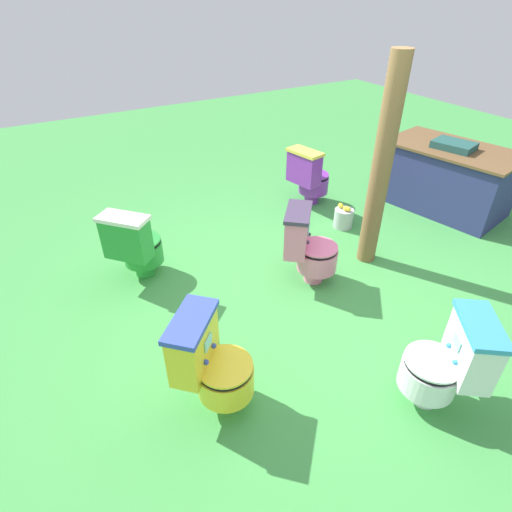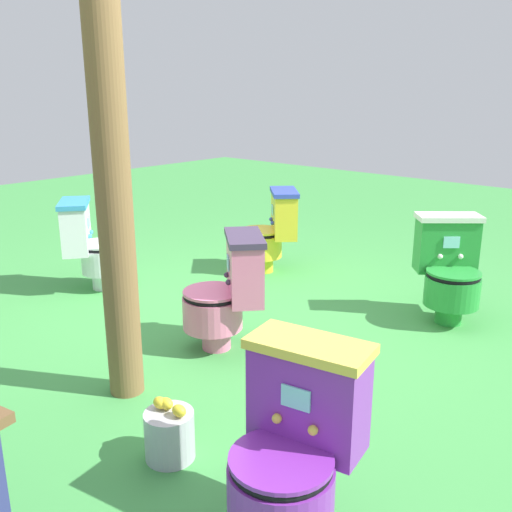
{
  "view_description": "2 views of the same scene",
  "coord_description": "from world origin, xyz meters",
  "px_view_note": "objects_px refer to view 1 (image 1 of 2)",
  "views": [
    {
      "loc": [
        2.35,
        -1.85,
        2.42
      ],
      "look_at": [
        -0.09,
        -0.4,
        0.5
      ],
      "focal_mm": 29.09,
      "sensor_mm": 36.0,
      "label": 1
    },
    {
      "loc": [
        -2.48,
        2.53,
        1.58
      ],
      "look_at": [
        -0.02,
        -0.23,
        0.48
      ],
      "focal_mm": 40.3,
      "sensor_mm": 36.0,
      "label": 2
    }
  ],
  "objects_px": {
    "toilet_purple": "(309,177)",
    "toilet_white": "(448,363)",
    "toilet_green": "(136,245)",
    "vendor_table": "(446,177)",
    "toilet_yellow": "(211,363)",
    "wooden_post": "(381,168)",
    "toilet_pink": "(308,246)",
    "lemon_bucket": "(344,218)"
  },
  "relations": [
    {
      "from": "vendor_table",
      "to": "wooden_post",
      "type": "distance_m",
      "value": 1.76
    },
    {
      "from": "lemon_bucket",
      "to": "toilet_pink",
      "type": "bearing_deg",
      "value": -58.46
    },
    {
      "from": "toilet_purple",
      "to": "wooden_post",
      "type": "height_order",
      "value": "wooden_post"
    },
    {
      "from": "toilet_purple",
      "to": "vendor_table",
      "type": "distance_m",
      "value": 1.66
    },
    {
      "from": "toilet_yellow",
      "to": "toilet_purple",
      "type": "height_order",
      "value": "same"
    },
    {
      "from": "wooden_post",
      "to": "lemon_bucket",
      "type": "relative_size",
      "value": 7.11
    },
    {
      "from": "toilet_purple",
      "to": "wooden_post",
      "type": "relative_size",
      "value": 0.37
    },
    {
      "from": "toilet_white",
      "to": "toilet_pink",
      "type": "bearing_deg",
      "value": 34.82
    },
    {
      "from": "toilet_white",
      "to": "wooden_post",
      "type": "relative_size",
      "value": 0.37
    },
    {
      "from": "lemon_bucket",
      "to": "toilet_yellow",
      "type": "bearing_deg",
      "value": -59.11
    },
    {
      "from": "toilet_yellow",
      "to": "wooden_post",
      "type": "xyz_separation_m",
      "value": [
        -0.77,
        2.11,
        0.61
      ]
    },
    {
      "from": "toilet_white",
      "to": "toilet_yellow",
      "type": "bearing_deg",
      "value": 96.58
    },
    {
      "from": "toilet_yellow",
      "to": "wooden_post",
      "type": "distance_m",
      "value": 2.33
    },
    {
      "from": "toilet_green",
      "to": "wooden_post",
      "type": "bearing_deg",
      "value": 26.67
    },
    {
      "from": "toilet_purple",
      "to": "toilet_green",
      "type": "height_order",
      "value": "same"
    },
    {
      "from": "toilet_white",
      "to": "wooden_post",
      "type": "height_order",
      "value": "wooden_post"
    },
    {
      "from": "toilet_green",
      "to": "vendor_table",
      "type": "height_order",
      "value": "vendor_table"
    },
    {
      "from": "toilet_green",
      "to": "vendor_table",
      "type": "xyz_separation_m",
      "value": [
        0.45,
        3.7,
        0.02
      ]
    },
    {
      "from": "toilet_yellow",
      "to": "vendor_table",
      "type": "bearing_deg",
      "value": 152.4
    },
    {
      "from": "wooden_post",
      "to": "toilet_green",
      "type": "bearing_deg",
      "value": -112.0
    },
    {
      "from": "toilet_pink",
      "to": "lemon_bucket",
      "type": "height_order",
      "value": "toilet_pink"
    },
    {
      "from": "vendor_table",
      "to": "toilet_pink",
      "type": "bearing_deg",
      "value": -81.16
    },
    {
      "from": "toilet_pink",
      "to": "vendor_table",
      "type": "bearing_deg",
      "value": 140.09
    },
    {
      "from": "wooden_post",
      "to": "lemon_bucket",
      "type": "height_order",
      "value": "wooden_post"
    },
    {
      "from": "toilet_yellow",
      "to": "toilet_green",
      "type": "xyz_separation_m",
      "value": [
        -1.62,
        0.01,
        0.0
      ]
    },
    {
      "from": "toilet_pink",
      "to": "toilet_green",
      "type": "distance_m",
      "value": 1.58
    },
    {
      "from": "toilet_purple",
      "to": "toilet_yellow",
      "type": "bearing_deg",
      "value": -59.03
    },
    {
      "from": "wooden_post",
      "to": "toilet_pink",
      "type": "bearing_deg",
      "value": -92.18
    },
    {
      "from": "wooden_post",
      "to": "toilet_yellow",
      "type": "bearing_deg",
      "value": -69.88
    },
    {
      "from": "toilet_yellow",
      "to": "wooden_post",
      "type": "height_order",
      "value": "wooden_post"
    },
    {
      "from": "lemon_bucket",
      "to": "vendor_table",
      "type": "bearing_deg",
      "value": 80.65
    },
    {
      "from": "toilet_yellow",
      "to": "lemon_bucket",
      "type": "xyz_separation_m",
      "value": [
        -1.39,
        2.33,
        -0.25
      ]
    },
    {
      "from": "toilet_yellow",
      "to": "vendor_table",
      "type": "height_order",
      "value": "vendor_table"
    },
    {
      "from": "toilet_pink",
      "to": "wooden_post",
      "type": "xyz_separation_m",
      "value": [
        0.03,
        0.74,
        0.61
      ]
    },
    {
      "from": "toilet_green",
      "to": "vendor_table",
      "type": "relative_size",
      "value": 0.45
    },
    {
      "from": "wooden_post",
      "to": "vendor_table",
      "type": "bearing_deg",
      "value": 103.78
    },
    {
      "from": "toilet_green",
      "to": "lemon_bucket",
      "type": "height_order",
      "value": "toilet_green"
    },
    {
      "from": "vendor_table",
      "to": "toilet_yellow",
      "type": "bearing_deg",
      "value": -72.57
    },
    {
      "from": "toilet_white",
      "to": "vendor_table",
      "type": "relative_size",
      "value": 0.45
    },
    {
      "from": "vendor_table",
      "to": "toilet_green",
      "type": "bearing_deg",
      "value": -96.98
    },
    {
      "from": "toilet_purple",
      "to": "toilet_white",
      "type": "bearing_deg",
      "value": -30.66
    },
    {
      "from": "toilet_pink",
      "to": "toilet_yellow",
      "type": "height_order",
      "value": "same"
    }
  ]
}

